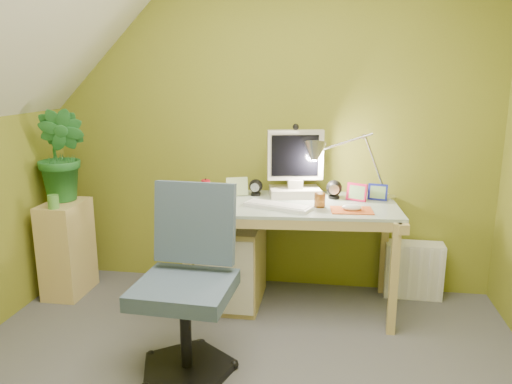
# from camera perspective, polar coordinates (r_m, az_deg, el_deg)

# --- Properties ---
(wall_back) EXTENTS (3.20, 0.01, 2.40)m
(wall_back) POSITION_cam_1_polar(r_m,az_deg,el_deg) (3.60, 1.47, 7.64)
(wall_back) COLOR olive
(wall_back) RESTS_ON floor
(desk) EXTENTS (1.41, 0.78, 0.73)m
(desk) POSITION_cam_1_polar(r_m,az_deg,el_deg) (3.41, 4.08, -7.16)
(desk) COLOR tan
(desk) RESTS_ON floor
(monitor) EXTENTS (0.38, 0.27, 0.48)m
(monitor) POSITION_cam_1_polar(r_m,az_deg,el_deg) (3.43, 4.50, 3.40)
(monitor) COLOR beige
(monitor) RESTS_ON desk
(speaker_left) EXTENTS (0.10, 0.10, 0.11)m
(speaker_left) POSITION_cam_1_polar(r_m,az_deg,el_deg) (3.47, -0.02, 0.52)
(speaker_left) COLOR black
(speaker_left) RESTS_ON desk
(speaker_right) EXTENTS (0.11, 0.11, 0.13)m
(speaker_right) POSITION_cam_1_polar(r_m,az_deg,el_deg) (3.43, 8.92, 0.32)
(speaker_right) COLOR black
(speaker_right) RESTS_ON desk
(keyboard) EXTENTS (0.46, 0.28, 0.02)m
(keyboard) POSITION_cam_1_polar(r_m,az_deg,el_deg) (3.17, 2.55, -1.62)
(keyboard) COLOR white
(keyboard) RESTS_ON desk
(mousepad) EXTENTS (0.27, 0.20, 0.01)m
(mousepad) POSITION_cam_1_polar(r_m,az_deg,el_deg) (3.16, 10.87, -2.06)
(mousepad) COLOR #BB4D1D
(mousepad) RESTS_ON desk
(mouse) EXTENTS (0.13, 0.09, 0.04)m
(mouse) POSITION_cam_1_polar(r_m,az_deg,el_deg) (3.16, 10.88, -1.75)
(mouse) COLOR white
(mouse) RESTS_ON mousepad
(amber_tumbler) EXTENTS (0.07, 0.07, 0.09)m
(amber_tumbler) POSITION_cam_1_polar(r_m,az_deg,el_deg) (3.21, 7.29, -0.92)
(amber_tumbler) COLOR brown
(amber_tumbler) RESTS_ON desk
(candle_cluster) EXTENTS (0.18, 0.16, 0.12)m
(candle_cluster) POSITION_cam_1_polar(r_m,az_deg,el_deg) (3.40, -5.92, 0.22)
(candle_cluster) COLOR #B00F19
(candle_cluster) RESTS_ON desk
(photo_frame_red) EXTENTS (0.13, 0.07, 0.12)m
(photo_frame_red) POSITION_cam_1_polar(r_m,az_deg,el_deg) (3.40, 11.44, -0.01)
(photo_frame_red) COLOR #CB1540
(photo_frame_red) RESTS_ON desk
(photo_frame_blue) EXTENTS (0.13, 0.05, 0.11)m
(photo_frame_blue) POSITION_cam_1_polar(r_m,az_deg,el_deg) (3.45, 13.73, 0.00)
(photo_frame_blue) COLOR navy
(photo_frame_blue) RESTS_ON desk
(photo_frame_green) EXTENTS (0.15, 0.07, 0.13)m
(photo_frame_green) POSITION_cam_1_polar(r_m,az_deg,el_deg) (3.47, -2.19, 0.64)
(photo_frame_green) COLOR beige
(photo_frame_green) RESTS_ON desk
(desk_lamp) EXTENTS (0.63, 0.31, 0.65)m
(desk_lamp) POSITION_cam_1_polar(r_m,az_deg,el_deg) (3.41, 12.12, 4.57)
(desk_lamp) COLOR #B4B4B9
(desk_lamp) RESTS_ON desk
(side_ledge) EXTENTS (0.25, 0.39, 0.68)m
(side_ledge) POSITION_cam_1_polar(r_m,az_deg,el_deg) (3.84, -20.78, -6.04)
(side_ledge) COLOR tan
(side_ledge) RESTS_ON floor
(potted_plant) EXTENTS (0.42, 0.37, 0.66)m
(potted_plant) POSITION_cam_1_polar(r_m,az_deg,el_deg) (3.73, -21.26, 3.95)
(potted_plant) COLOR #23692C
(potted_plant) RESTS_ON side_ledge
(green_cup) EXTENTS (0.07, 0.07, 0.09)m
(green_cup) POSITION_cam_1_polar(r_m,az_deg,el_deg) (3.60, -22.16, -1.04)
(green_cup) COLOR #589F42
(green_cup) RESTS_ON side_ledge
(task_chair) EXTENTS (0.58, 0.58, 1.00)m
(task_chair) POSITION_cam_1_polar(r_m,az_deg,el_deg) (2.64, -8.22, -10.58)
(task_chair) COLOR #3A4B60
(task_chair) RESTS_ON floor
(radiator) EXTENTS (0.40, 0.17, 0.40)m
(radiator) POSITION_cam_1_polar(r_m,az_deg,el_deg) (3.77, 17.54, -8.47)
(radiator) COLOR silver
(radiator) RESTS_ON floor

